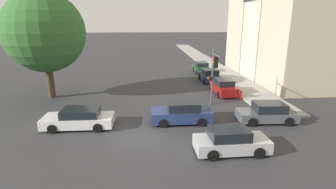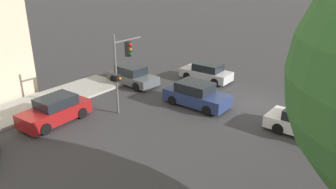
# 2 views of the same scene
# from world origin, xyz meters

# --- Properties ---
(ground_plane) EXTENTS (300.00, 300.00, 0.00)m
(ground_plane) POSITION_xyz_m (0.00, 0.00, 0.00)
(ground_plane) COLOR #333335
(traffic_signal) EXTENTS (0.54, 2.34, 4.90)m
(traffic_signal) POSITION_xyz_m (5.87, 5.89, 3.17)
(traffic_signal) COLOR #515456
(traffic_signal) RESTS_ON ground_plane
(crossing_car_0) EXTENTS (4.19, 2.06, 1.43)m
(crossing_car_0) POSITION_xyz_m (8.94, 2.01, 0.67)
(crossing_car_0) COLOR #4C5156
(crossing_car_0) RESTS_ON ground_plane
(crossing_car_1) EXTENTS (4.07, 1.89, 1.41)m
(crossing_car_1) POSITION_xyz_m (4.91, -2.21, 0.66)
(crossing_car_1) COLOR #B7B7BC
(crossing_car_1) RESTS_ON ground_plane
(crossing_car_2) EXTENTS (4.26, 1.97, 1.54)m
(crossing_car_2) POSITION_xyz_m (2.79, 2.44, 0.72)
(crossing_car_2) COLOR navy
(crossing_car_2) RESTS_ON ground_plane
(crossing_car_3) EXTENTS (4.71, 2.10, 1.34)m
(crossing_car_3) POSITION_xyz_m (-4.27, 2.09, 0.64)
(crossing_car_3) COLOR silver
(crossing_car_3) RESTS_ON ground_plane
(parked_car_0) EXTENTS (1.96, 4.13, 1.54)m
(parked_car_0) POSITION_xyz_m (7.89, 9.51, 0.72)
(parked_car_0) COLOR maroon
(parked_car_0) RESTS_ON ground_plane
(fire_hydrant) EXTENTS (0.22, 0.22, 0.92)m
(fire_hydrant) POSITION_xyz_m (8.92, 7.40, 0.49)
(fire_hydrant) COLOR red
(fire_hydrant) RESTS_ON ground_plane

